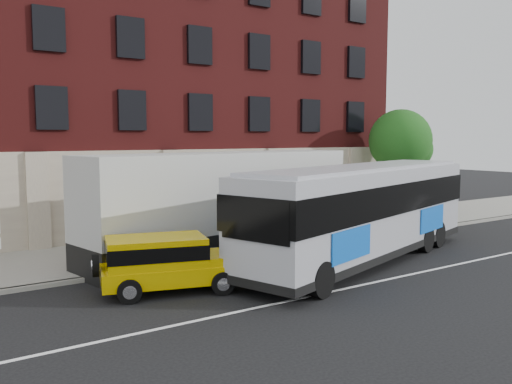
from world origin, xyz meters
TOP-DOWN VIEW (x-y plane):
  - ground at (0.00, 0.00)m, footprint 120.00×120.00m
  - sidewalk at (0.00, 9.00)m, footprint 60.00×6.00m
  - kerb at (0.00, 6.00)m, footprint 60.00×0.25m
  - lane_line at (0.00, 0.50)m, footprint 60.00×0.12m
  - building at (-0.01, 16.92)m, footprint 30.00×12.10m
  - street_tree at (13.54, 9.48)m, footprint 3.60×3.60m
  - city_bus at (3.84, 2.90)m, footprint 13.64×6.65m
  - yellow_suv at (-4.20, 3.39)m, footprint 4.64×2.90m
  - shipping_container at (0.16, 7.01)m, footprint 12.63×4.63m

SIDE VIEW (x-z plane):
  - ground at x=0.00m, z-range 0.00..0.00m
  - lane_line at x=0.00m, z-range 0.00..0.01m
  - sidewalk at x=0.00m, z-range 0.00..0.15m
  - kerb at x=0.00m, z-range 0.00..0.15m
  - yellow_suv at x=-4.20m, z-range 0.13..1.85m
  - city_bus at x=3.84m, z-range 0.19..3.86m
  - shipping_container at x=0.16m, z-range -0.02..4.10m
  - street_tree at x=13.54m, z-range 1.31..7.51m
  - building at x=-0.01m, z-range 0.08..15.08m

